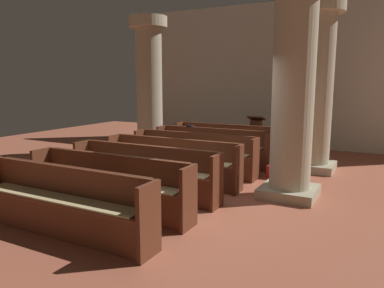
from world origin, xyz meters
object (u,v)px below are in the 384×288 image
object	(u,v)px
lectern	(256,137)
kneeler_box_red	(277,172)
pillar_aisle_side	(317,84)
hymn_book	(190,126)
pew_row_4	(144,169)
pillar_far_side	(149,84)
pew_row_3	(171,159)
pew_row_2	(193,152)
pew_row_5	(108,182)
pew_row_0	(226,140)
pew_row_6	(60,199)
pew_row_1	(211,145)
pillar_aisle_rear	(293,85)

from	to	relation	value
lectern	kneeler_box_red	size ratio (longest dim) A/B	2.62
pillar_aisle_side	hymn_book	size ratio (longest dim) A/B	20.69
pew_row_4	pillar_far_side	bearing A→B (deg)	122.62
pew_row_3	hymn_book	bearing A→B (deg)	108.13
pew_row_2	pillar_aisle_side	world-z (taller)	pillar_aisle_side
pew_row_2	kneeler_box_red	xyz separation A→B (m)	(1.81, 0.46, -0.36)
pew_row_3	pillar_far_side	size ratio (longest dim) A/B	0.77
pew_row_5	pillar_aisle_side	xyz separation A→B (m)	(2.33, 4.47, 1.50)
pew_row_0	pillar_aisle_side	size ratio (longest dim) A/B	0.77
pew_row_6	pillar_far_side	xyz separation A→B (m)	(-2.28, 5.50, 1.50)
pew_row_0	pew_row_2	distance (m)	1.93
pew_row_2	hymn_book	size ratio (longest dim) A/B	15.87
pew_row_0	pew_row_1	world-z (taller)	same
pillar_aisle_rear	pew_row_2	bearing A→B (deg)	162.29
pew_row_1	pew_row_4	world-z (taller)	same
pew_row_5	lectern	size ratio (longest dim) A/B	2.72
pillar_aisle_rear	lectern	world-z (taller)	pillar_aisle_rear
pillar_far_side	pillar_aisle_rear	xyz separation A→B (m)	(4.61, -2.38, 0.00)
pew_row_2	kneeler_box_red	size ratio (longest dim) A/B	7.13
pew_row_0	pillar_aisle_side	bearing A→B (deg)	-8.64
pew_row_0	pew_row_6	distance (m)	5.79
pew_row_6	pew_row_2	bearing A→B (deg)	90.00
pew_row_5	kneeler_box_red	xyz separation A→B (m)	(1.81, 3.36, -0.36)
pew_row_0	lectern	size ratio (longest dim) A/B	2.72
pew_row_1	hymn_book	bearing A→B (deg)	164.11
pillar_far_side	hymn_book	bearing A→B (deg)	-16.50
pew_row_3	pew_row_4	xyz separation A→B (m)	(0.00, -0.97, 0.00)
pew_row_0	pew_row_3	bearing A→B (deg)	-90.00
pew_row_3	pillar_aisle_rear	size ratio (longest dim) A/B	0.77
hymn_book	kneeler_box_red	xyz separation A→B (m)	(2.50, -0.70, -0.79)
lectern	pew_row_6	bearing A→B (deg)	-93.83
pew_row_2	pew_row_6	xyz separation A→B (m)	(0.00, -3.86, 0.00)
pew_row_4	pillar_aisle_side	distance (m)	4.47
pew_row_3	hymn_book	distance (m)	2.28
pew_row_1	pew_row_5	distance (m)	3.86
pew_row_4	pew_row_6	xyz separation A→B (m)	(0.00, -1.93, 0.00)
pillar_aisle_side	pillar_far_side	size ratio (longest dim) A/B	1.00
pew_row_0	pillar_aisle_side	xyz separation A→B (m)	(2.33, -0.35, 1.50)
pillar_far_side	kneeler_box_red	world-z (taller)	pillar_far_side
pillar_aisle_side	lectern	world-z (taller)	pillar_aisle_side
pillar_far_side	hymn_book	world-z (taller)	pillar_far_side
pew_row_5	pew_row_6	bearing A→B (deg)	-90.00
pew_row_6	kneeler_box_red	size ratio (longest dim) A/B	7.13
pillar_aisle_side	pillar_far_side	world-z (taller)	same
pillar_aisle_side	kneeler_box_red	xyz separation A→B (m)	(-0.53, -1.11, -1.86)
pew_row_0	pew_row_2	size ratio (longest dim) A/B	1.00
pew_row_2	pillar_far_side	xyz separation A→B (m)	(-2.28, 1.63, 1.50)
pew_row_0	pillar_far_side	world-z (taller)	pillar_far_side
pew_row_0	kneeler_box_red	world-z (taller)	pew_row_0
lectern	kneeler_box_red	distance (m)	2.93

